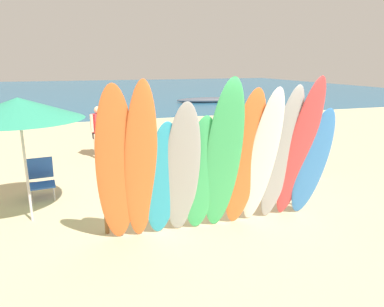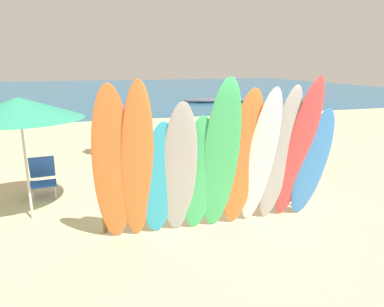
{
  "view_description": "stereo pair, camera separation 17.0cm",
  "coord_description": "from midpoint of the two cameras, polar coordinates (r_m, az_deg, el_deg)",
  "views": [
    {
      "loc": [
        -2.09,
        -5.33,
        2.69
      ],
      "look_at": [
        0.0,
        1.02,
        0.94
      ],
      "focal_mm": 32.58,
      "sensor_mm": 36.0,
      "label": 1
    },
    {
      "loc": [
        -1.93,
        -5.38,
        2.69
      ],
      "look_at": [
        0.0,
        1.02,
        0.94
      ],
      "focal_mm": 32.58,
      "sensor_mm": 36.0,
      "label": 2
    }
  ],
  "objects": [
    {
      "name": "ground",
      "position": [
        19.64,
        -12.25,
        6.46
      ],
      "size": [
        60.0,
        60.0,
        0.0
      ],
      "primitive_type": "plane",
      "color": "#D3BC8C"
    },
    {
      "name": "ocean_water",
      "position": [
        37.11,
        -15.3,
        10.01
      ],
      "size": [
        60.0,
        40.0,
        0.02
      ],
      "primitive_type": "cube",
      "color": "#235B7F",
      "rests_on": "ground"
    },
    {
      "name": "surfboard_rack",
      "position": [
        6.08,
        2.22,
        -5.27
      ],
      "size": [
        3.69,
        0.07,
        0.77
      ],
      "color": "brown",
      "rests_on": "ground"
    },
    {
      "name": "surfboard_orange_0",
      "position": [
        5.0,
        -13.29,
        -2.67
      ],
      "size": [
        0.61,
        0.91,
        2.47
      ],
      "primitive_type": "ellipsoid",
      "rotation": [
        0.31,
        0.0,
        -0.08
      ],
      "color": "orange",
      "rests_on": "ground"
    },
    {
      "name": "surfboard_orange_1",
      "position": [
        4.97,
        -9.36,
        -2.26
      ],
      "size": [
        0.47,
        0.93,
        2.52
      ],
      "primitive_type": "ellipsoid",
      "rotation": [
        0.33,
        0.0,
        -0.01
      ],
      "color": "orange",
      "rests_on": "ground"
    },
    {
      "name": "surfboard_teal_2",
      "position": [
        5.22,
        -5.79,
        -4.64
      ],
      "size": [
        0.54,
        0.71,
        1.94
      ],
      "primitive_type": "ellipsoid",
      "rotation": [
        0.32,
        0.0,
        0.05
      ],
      "color": "#289EC6",
      "rests_on": "ground"
    },
    {
      "name": "surfboard_grey_3",
      "position": [
        5.18,
        -2.58,
        -3.14
      ],
      "size": [
        0.61,
        0.89,
        2.21
      ],
      "primitive_type": "ellipsoid",
      "rotation": [
        0.34,
        0.0,
        -0.09
      ],
      "color": "#999EA3",
      "rests_on": "ground"
    },
    {
      "name": "surfboard_green_4",
      "position": [
        5.36,
        0.52,
        -3.75
      ],
      "size": [
        0.56,
        0.67,
        1.99
      ],
      "primitive_type": "ellipsoid",
      "rotation": [
        0.28,
        0.0,
        -0.06
      ],
      "color": "#38B266",
      "rests_on": "ground"
    },
    {
      "name": "surfboard_green_5",
      "position": [
        5.27,
        4.18,
        -1.06
      ],
      "size": [
        0.64,
        0.93,
        2.53
      ],
      "primitive_type": "ellipsoid",
      "rotation": [
        0.32,
        0.0,
        -0.09
      ],
      "color": "#38B266",
      "rests_on": "ground"
    },
    {
      "name": "surfboard_orange_6",
      "position": [
        5.49,
        7.69,
        -1.39
      ],
      "size": [
        0.57,
        0.8,
        2.37
      ],
      "primitive_type": "ellipsoid",
      "rotation": [
        0.3,
        0.0,
        -0.04
      ],
      "color": "orange",
      "rests_on": "ground"
    },
    {
      "name": "surfboard_white_7",
      "position": [
        5.6,
        10.55,
        -1.1
      ],
      "size": [
        0.51,
        0.93,
        2.38
      ],
      "primitive_type": "ellipsoid",
      "rotation": [
        0.34,
        0.0,
        -0.05
      ],
      "color": "white",
      "rests_on": "ground"
    },
    {
      "name": "surfboard_grey_8",
      "position": [
        5.82,
        13.55,
        -0.6
      ],
      "size": [
        0.48,
        0.81,
        2.4
      ],
      "primitive_type": "ellipsoid",
      "rotation": [
        0.3,
        0.0,
        0.0
      ],
      "color": "#999EA3",
      "rests_on": "ground"
    },
    {
      "name": "surfboard_red_9",
      "position": [
        5.93,
        16.31,
        0.16
      ],
      "size": [
        0.52,
        0.99,
        2.53
      ],
      "primitive_type": "ellipsoid",
      "rotation": [
        0.34,
        0.0,
        -0.05
      ],
      "color": "#D13D42",
      "rests_on": "ground"
    },
    {
      "name": "surfboard_blue_10",
      "position": [
        6.23,
        18.33,
        -1.7
      ],
      "size": [
        0.58,
        0.74,
        2.02
      ],
      "primitive_type": "ellipsoid",
      "rotation": [
        0.31,
        0.0,
        -0.03
      ],
      "color": "#337AD1",
      "rests_on": "ground"
    },
    {
      "name": "beachgoer_midbeach",
      "position": [
        10.41,
        -15.46,
        4.0
      ],
      "size": [
        0.47,
        0.38,
        1.49
      ],
      "rotation": [
        0.0,
        0.0,
        3.79
      ],
      "color": "beige",
      "rests_on": "ground"
    },
    {
      "name": "beachgoer_by_water",
      "position": [
        8.58,
        18.93,
        2.16
      ],
      "size": [
        0.58,
        0.36,
        1.65
      ],
      "rotation": [
        0.0,
        0.0,
        2.73
      ],
      "color": "beige",
      "rests_on": "ground"
    },
    {
      "name": "beach_chair_red",
      "position": [
        7.83,
        -24.07,
        -3.44
      ],
      "size": [
        0.57,
        0.75,
        0.81
      ],
      "rotation": [
        0.0,
        0.0,
        0.1
      ],
      "color": "#B7B7BC",
      "rests_on": "ground"
    },
    {
      "name": "beach_umbrella",
      "position": [
        6.36,
        -27.22,
        6.53
      ],
      "size": [
        2.06,
        2.06,
        2.15
      ],
      "color": "silver",
      "rests_on": "ground"
    },
    {
      "name": "distant_boat",
      "position": [
        24.39,
        3.07,
        8.72
      ],
      "size": [
        4.98,
        1.71,
        0.39
      ],
      "color": "#4C515B",
      "rests_on": "ground"
    }
  ]
}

